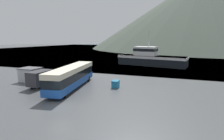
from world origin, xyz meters
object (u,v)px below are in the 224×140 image
(delivery_van, at_px, (43,78))
(fishing_boat, at_px, (151,58))
(small_boat, at_px, (148,59))
(storage_bin, at_px, (116,84))
(tour_bus, at_px, (72,76))
(dock_kiosk, at_px, (30,75))

(delivery_van, distance_m, fishing_boat, 30.86)
(small_boat, bearing_deg, storage_bin, 135.84)
(small_boat, bearing_deg, tour_bus, 127.00)
(fishing_boat, bearing_deg, tour_bus, -5.54)
(small_boat, bearing_deg, fishing_boat, 146.73)
(fishing_boat, height_order, dock_kiosk, fishing_boat)
(tour_bus, xyz_separation_m, small_boat, (5.99, 39.21, -1.44))
(delivery_van, height_order, dock_kiosk, delivery_van)
(tour_bus, height_order, dock_kiosk, tour_bus)
(delivery_van, relative_size, storage_bin, 3.87)
(tour_bus, relative_size, storage_bin, 9.08)
(tour_bus, distance_m, small_boat, 39.69)
(fishing_boat, xyz_separation_m, storage_bin, (-2.23, -24.92, -1.45))
(dock_kiosk, bearing_deg, delivery_van, -23.90)
(tour_bus, bearing_deg, delivery_van, 179.00)
(small_boat, bearing_deg, delivery_van, 120.51)
(delivery_van, xyz_separation_m, fishing_boat, (13.13, 27.92, 0.68))
(storage_bin, bearing_deg, delivery_van, -164.63)
(fishing_boat, bearing_deg, storage_bin, 6.29)
(tour_bus, distance_m, delivery_van, 4.88)
(tour_bus, bearing_deg, small_boat, 72.92)
(delivery_van, height_order, small_boat, delivery_van)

